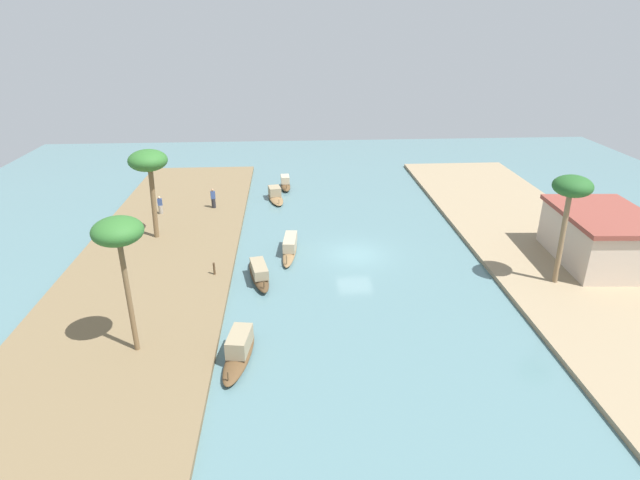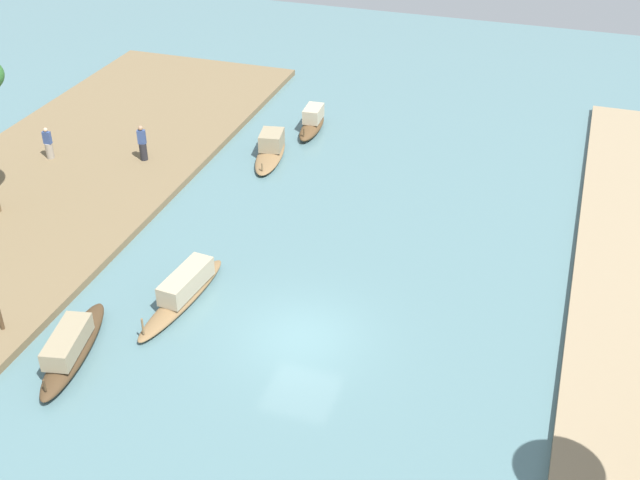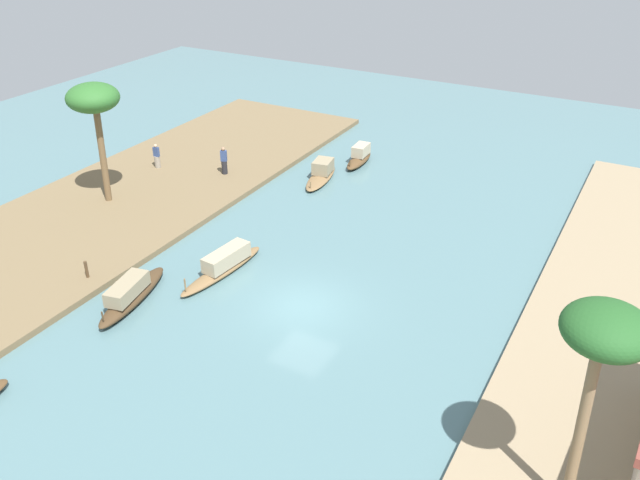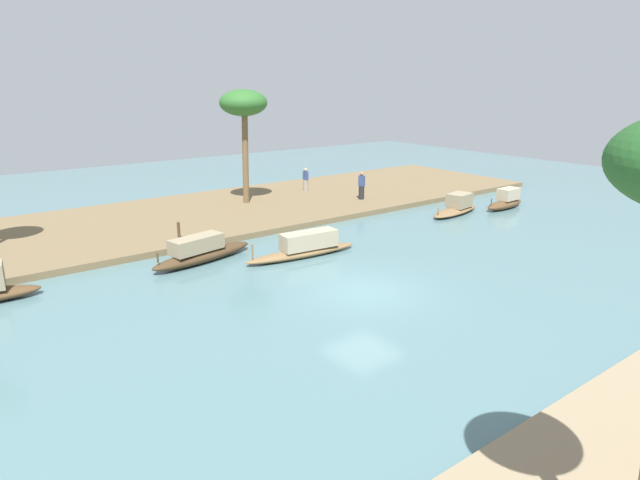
{
  "view_description": "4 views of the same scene",
  "coord_description": "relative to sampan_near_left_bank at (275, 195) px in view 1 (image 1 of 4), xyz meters",
  "views": [
    {
      "loc": [
        32.92,
        -4.63,
        15.58
      ],
      "look_at": [
        -1.8,
        -2.42,
        0.41
      ],
      "focal_mm": 28.84,
      "sensor_mm": 36.0,
      "label": 1
    },
    {
      "loc": [
        20.1,
        7.34,
        17.46
      ],
      "look_at": [
        -5.15,
        -1.02,
        0.61
      ],
      "focal_mm": 45.67,
      "sensor_mm": 36.0,
      "label": 2
    },
    {
      "loc": [
        20.14,
        11.91,
        16.21
      ],
      "look_at": [
        -4.53,
        -1.67,
        0.67
      ],
      "focal_mm": 36.89,
      "sensor_mm": 36.0,
      "label": 3
    },
    {
      "loc": [
        12.67,
        14.02,
        7.47
      ],
      "look_at": [
        -1.56,
        -4.73,
        0.58
      ],
      "focal_mm": 30.77,
      "sensor_mm": 36.0,
      "label": 4
    }
  ],
  "objects": [
    {
      "name": "mooring_post",
      "position": [
        15.47,
        -3.65,
        0.32
      ],
      "size": [
        0.14,
        0.14,
        0.82
      ],
      "primitive_type": "cylinder",
      "color": "#4C3823",
      "rests_on": "riverbank_left"
    },
    {
      "name": "riverside_building",
      "position": [
        15.08,
        22.03,
        1.66
      ],
      "size": [
        8.07,
        5.97,
        3.49
      ],
      "rotation": [
        0.0,
        0.0,
        -0.05
      ],
      "color": "#C6B29E",
      "rests_on": "riverbank_right"
    },
    {
      "name": "sampan_with_red_awning",
      "position": [
        -3.38,
        0.94,
        0.06
      ],
      "size": [
        3.41,
        1.14,
        1.2
      ],
      "rotation": [
        0.0,
        0.0,
        0.06
      ],
      "color": "brown",
      "rests_on": "river_water"
    },
    {
      "name": "person_on_near_bank",
      "position": [
        3.94,
        -9.54,
        0.54
      ],
      "size": [
        0.38,
        0.38,
        1.54
      ],
      "rotation": [
        0.0,
        0.0,
        4.79
      ],
      "color": "gray",
      "rests_on": "riverbank_left"
    },
    {
      "name": "riverbank_right",
      "position": [
        12.42,
        19.84,
        -0.25
      ],
      "size": [
        45.87,
        10.94,
        0.3
      ],
      "primitive_type": "cube",
      "color": "#937F60",
      "rests_on": "ground"
    },
    {
      "name": "river_water",
      "position": [
        12.42,
        5.9,
        -0.4
      ],
      "size": [
        73.75,
        73.75,
        0.0
      ],
      "primitive_type": "plane",
      "color": "slate",
      "rests_on": "ground"
    },
    {
      "name": "sampan_foreground",
      "position": [
        24.12,
        -1.37,
        0.12
      ],
      "size": [
        4.8,
        1.84,
        1.37
      ],
      "rotation": [
        0.0,
        0.0,
        -0.16
      ],
      "color": "brown",
      "rests_on": "river_water"
    },
    {
      "name": "palm_tree_left_near",
      "position": [
        8.94,
        -8.69,
        5.62
      ],
      "size": [
        2.77,
        2.77,
        6.66
      ],
      "color": "brown",
      "rests_on": "riverbank_left"
    },
    {
      "name": "sampan_open_hull",
      "position": [
        11.74,
        1.25,
        0.04
      ],
      "size": [
        5.42,
        1.41,
        1.09
      ],
      "rotation": [
        0.0,
        0.0,
        -0.1
      ],
      "color": "brown",
      "rests_on": "river_water"
    },
    {
      "name": "riverbank_left",
      "position": [
        12.42,
        -8.04,
        -0.25
      ],
      "size": [
        45.87,
        10.94,
        0.3
      ],
      "primitive_type": "cube",
      "color": "brown",
      "rests_on": "ground"
    },
    {
      "name": "palm_tree_right_tall",
      "position": [
        17.84,
        17.7,
        5.9
      ],
      "size": [
        2.27,
        2.27,
        6.89
      ],
      "color": "#7F6647",
      "rests_on": "riverbank_right"
    },
    {
      "name": "person_by_mooring",
      "position": [
        2.72,
        -5.28,
        0.63
      ],
      "size": [
        0.44,
        0.44,
        1.72
      ],
      "rotation": [
        0.0,
        0.0,
        1.91
      ],
      "color": "#232328",
      "rests_on": "riverbank_left"
    },
    {
      "name": "sampan_downstream_large",
      "position": [
        15.72,
        -0.79,
        0.06
      ],
      "size": [
        5.07,
        1.99,
        1.16
      ],
      "rotation": [
        0.0,
        0.0,
        0.2
      ],
      "color": "#47331E",
      "rests_on": "river_water"
    },
    {
      "name": "palm_tree_left_far",
      "position": [
        23.42,
        -6.5,
        6.12
      ],
      "size": [
        2.33,
        2.33,
        7.03
      ],
      "color": "brown",
      "rests_on": "riverbank_left"
    },
    {
      "name": "sampan_near_left_bank",
      "position": [
        0.0,
        0.0,
        0.0
      ],
      "size": [
        4.46,
        1.94,
        1.14
      ],
      "rotation": [
        0.0,
        0.0,
        0.18
      ],
      "color": "brown",
      "rests_on": "river_water"
    }
  ]
}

